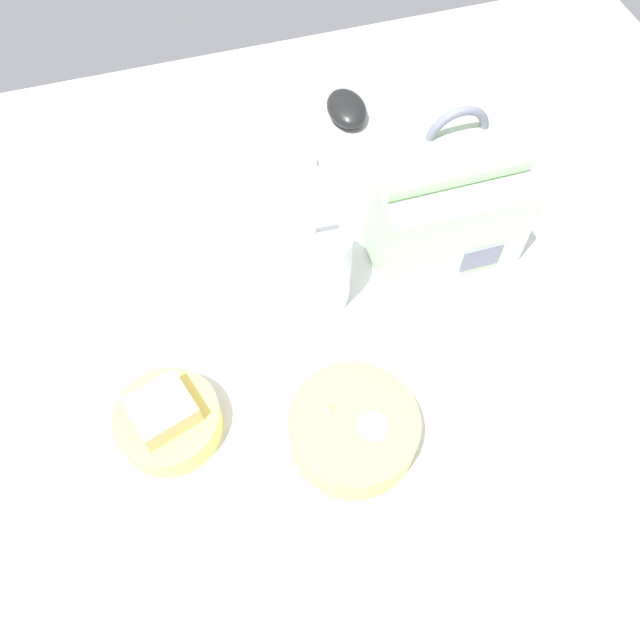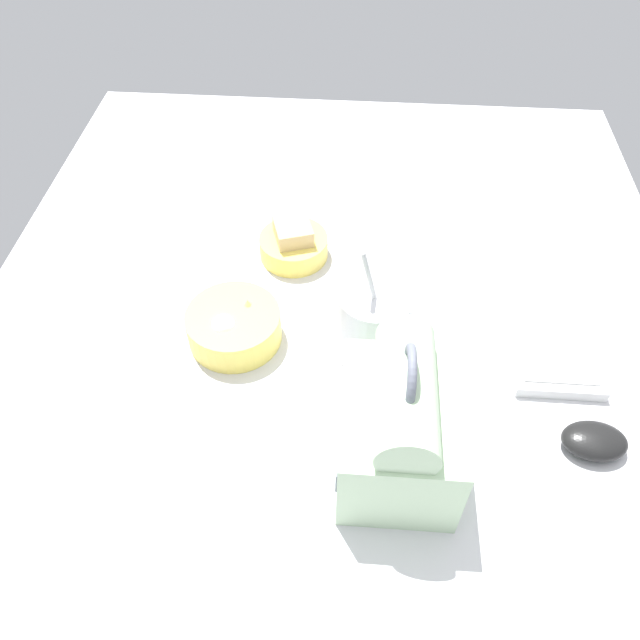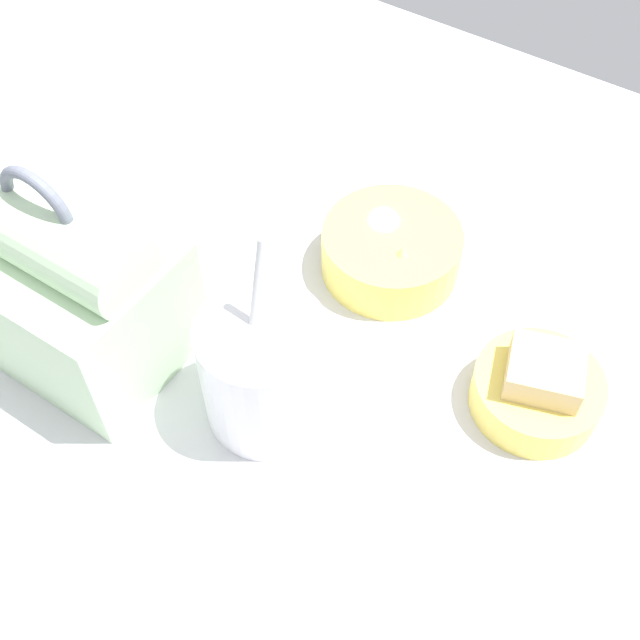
# 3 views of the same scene
# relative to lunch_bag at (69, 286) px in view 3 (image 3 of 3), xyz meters

# --- Properties ---
(desk_surface) EXTENTS (1.40, 1.10, 0.02)m
(desk_surface) POSITION_rel_lunch_bag_xyz_m (-0.19, -0.09, -0.09)
(desk_surface) COLOR silver
(desk_surface) RESTS_ON ground
(lunch_bag) EXTENTS (0.18, 0.14, 0.21)m
(lunch_bag) POSITION_rel_lunch_bag_xyz_m (0.00, 0.00, 0.00)
(lunch_bag) COLOR #B7D6AD
(lunch_bag) RESTS_ON desk_surface
(soup_cup) EXTENTS (0.11, 0.11, 0.19)m
(soup_cup) POSITION_rel_lunch_bag_xyz_m (-0.18, -0.03, -0.02)
(soup_cup) COLOR silver
(soup_cup) RESTS_ON desk_surface
(bento_bowl_sandwich) EXTENTS (0.11, 0.11, 0.07)m
(bento_bowl_sandwich) POSITION_rel_lunch_bag_xyz_m (-0.37, -0.17, -0.06)
(bento_bowl_sandwich) COLOR #EFD65B
(bento_bowl_sandwich) RESTS_ON desk_surface
(bento_bowl_snacks) EXTENTS (0.14, 0.14, 0.06)m
(bento_bowl_snacks) POSITION_rel_lunch_bag_xyz_m (-0.19, -0.23, -0.05)
(bento_bowl_snacks) COLOR #EFD65B
(bento_bowl_snacks) RESTS_ON desk_surface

